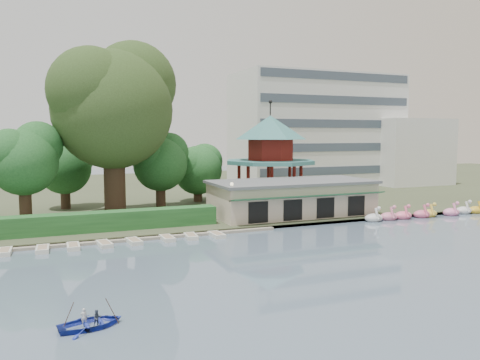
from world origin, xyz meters
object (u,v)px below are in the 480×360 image
dock (96,241)px  big_tree (114,101)px  pavilion (270,150)px  boathouse (292,197)px  rowboat_with_passengers (91,319)px

dock → big_tree: 17.41m
pavilion → dock: bearing=-148.3°
big_tree → boathouse: bearing=-18.3°
boathouse → rowboat_with_passengers: 33.65m
boathouse → dock: bearing=-167.8°
dock → pavilion: bearing=31.7°
rowboat_with_passengers → dock: bearing=84.4°
boathouse → big_tree: 22.61m
big_tree → dock: bearing=-106.1°
pavilion → big_tree: (-20.82, -3.79, 5.74)m
rowboat_with_passengers → pavilion: bearing=52.5°
dock → big_tree: size_ratio=1.72×
boathouse → pavilion: pavilion is taller
dock → boathouse: (22.00, 4.77, 2.25)m
boathouse → pavilion: bearing=78.7°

